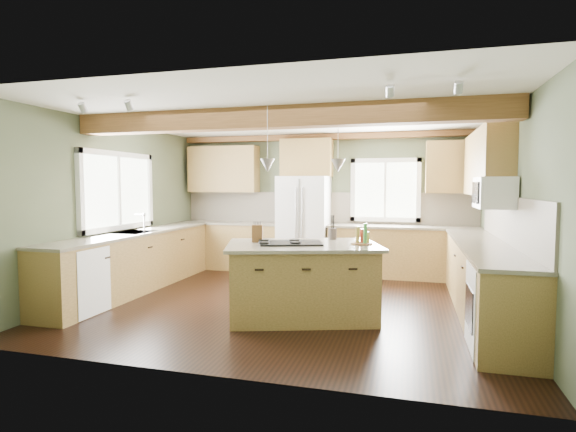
# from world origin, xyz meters

# --- Properties ---
(floor) EXTENTS (5.60, 5.60, 0.00)m
(floor) POSITION_xyz_m (0.00, 0.00, 0.00)
(floor) COLOR black
(floor) RESTS_ON ground
(ceiling) EXTENTS (5.60, 5.60, 0.00)m
(ceiling) POSITION_xyz_m (0.00, 0.00, 2.60)
(ceiling) COLOR silver
(ceiling) RESTS_ON wall_back
(wall_back) EXTENTS (5.60, 0.00, 5.60)m
(wall_back) POSITION_xyz_m (0.00, 2.50, 1.30)
(wall_back) COLOR #475139
(wall_back) RESTS_ON ground
(wall_left) EXTENTS (0.00, 5.00, 5.00)m
(wall_left) POSITION_xyz_m (-2.80, 0.00, 1.30)
(wall_left) COLOR #475139
(wall_left) RESTS_ON ground
(wall_right) EXTENTS (0.00, 5.00, 5.00)m
(wall_right) POSITION_xyz_m (2.80, 0.00, 1.30)
(wall_right) COLOR #475139
(wall_right) RESTS_ON ground
(ceiling_beam) EXTENTS (5.55, 0.26, 0.26)m
(ceiling_beam) POSITION_xyz_m (0.00, -0.60, 2.47)
(ceiling_beam) COLOR #513217
(ceiling_beam) RESTS_ON ceiling
(soffit_trim) EXTENTS (5.55, 0.20, 0.10)m
(soffit_trim) POSITION_xyz_m (0.00, 2.40, 2.54)
(soffit_trim) COLOR #513217
(soffit_trim) RESTS_ON ceiling
(backsplash_back) EXTENTS (5.58, 0.03, 0.58)m
(backsplash_back) POSITION_xyz_m (0.00, 2.48, 1.21)
(backsplash_back) COLOR brown
(backsplash_back) RESTS_ON wall_back
(backsplash_right) EXTENTS (0.03, 3.70, 0.58)m
(backsplash_right) POSITION_xyz_m (2.78, 0.05, 1.21)
(backsplash_right) COLOR brown
(backsplash_right) RESTS_ON wall_right
(base_cab_back_left) EXTENTS (2.02, 0.60, 0.88)m
(base_cab_back_left) POSITION_xyz_m (-1.79, 2.20, 0.44)
(base_cab_back_left) COLOR brown
(base_cab_back_left) RESTS_ON floor
(counter_back_left) EXTENTS (2.06, 0.64, 0.04)m
(counter_back_left) POSITION_xyz_m (-1.79, 2.20, 0.90)
(counter_back_left) COLOR #473E34
(counter_back_left) RESTS_ON base_cab_back_left
(base_cab_back_right) EXTENTS (2.62, 0.60, 0.88)m
(base_cab_back_right) POSITION_xyz_m (1.49, 2.20, 0.44)
(base_cab_back_right) COLOR brown
(base_cab_back_right) RESTS_ON floor
(counter_back_right) EXTENTS (2.66, 0.64, 0.04)m
(counter_back_right) POSITION_xyz_m (1.49, 2.20, 0.90)
(counter_back_right) COLOR #473E34
(counter_back_right) RESTS_ON base_cab_back_right
(base_cab_left) EXTENTS (0.60, 3.70, 0.88)m
(base_cab_left) POSITION_xyz_m (-2.50, 0.05, 0.44)
(base_cab_left) COLOR brown
(base_cab_left) RESTS_ON floor
(counter_left) EXTENTS (0.64, 3.74, 0.04)m
(counter_left) POSITION_xyz_m (-2.50, 0.05, 0.90)
(counter_left) COLOR #473E34
(counter_left) RESTS_ON base_cab_left
(base_cab_right) EXTENTS (0.60, 3.70, 0.88)m
(base_cab_right) POSITION_xyz_m (2.50, 0.05, 0.44)
(base_cab_right) COLOR brown
(base_cab_right) RESTS_ON floor
(counter_right) EXTENTS (0.64, 3.74, 0.04)m
(counter_right) POSITION_xyz_m (2.50, 0.05, 0.90)
(counter_right) COLOR #473E34
(counter_right) RESTS_ON base_cab_right
(upper_cab_back_left) EXTENTS (1.40, 0.35, 0.90)m
(upper_cab_back_left) POSITION_xyz_m (-1.99, 2.33, 1.95)
(upper_cab_back_left) COLOR brown
(upper_cab_back_left) RESTS_ON wall_back
(upper_cab_over_fridge) EXTENTS (0.96, 0.35, 0.70)m
(upper_cab_over_fridge) POSITION_xyz_m (-0.30, 2.33, 2.15)
(upper_cab_over_fridge) COLOR brown
(upper_cab_over_fridge) RESTS_ON wall_back
(upper_cab_right) EXTENTS (0.35, 2.20, 0.90)m
(upper_cab_right) POSITION_xyz_m (2.62, 0.90, 1.95)
(upper_cab_right) COLOR brown
(upper_cab_right) RESTS_ON wall_right
(upper_cab_back_corner) EXTENTS (0.90, 0.35, 0.90)m
(upper_cab_back_corner) POSITION_xyz_m (2.30, 2.33, 1.95)
(upper_cab_back_corner) COLOR brown
(upper_cab_back_corner) RESTS_ON wall_back
(window_left) EXTENTS (0.04, 1.60, 1.05)m
(window_left) POSITION_xyz_m (-2.78, 0.05, 1.55)
(window_left) COLOR white
(window_left) RESTS_ON wall_left
(window_back) EXTENTS (1.10, 0.04, 1.00)m
(window_back) POSITION_xyz_m (1.15, 2.48, 1.55)
(window_back) COLOR white
(window_back) RESTS_ON wall_back
(sink) EXTENTS (0.50, 0.65, 0.03)m
(sink) POSITION_xyz_m (-2.50, 0.05, 0.91)
(sink) COLOR #262628
(sink) RESTS_ON counter_left
(faucet) EXTENTS (0.02, 0.02, 0.28)m
(faucet) POSITION_xyz_m (-2.32, 0.05, 1.05)
(faucet) COLOR #B2B2B7
(faucet) RESTS_ON sink
(dishwasher) EXTENTS (0.60, 0.60, 0.84)m
(dishwasher) POSITION_xyz_m (-2.49, -1.25, 0.43)
(dishwasher) COLOR white
(dishwasher) RESTS_ON floor
(oven) EXTENTS (0.60, 0.72, 0.84)m
(oven) POSITION_xyz_m (2.49, -1.25, 0.43)
(oven) COLOR white
(oven) RESTS_ON floor
(microwave) EXTENTS (0.40, 0.70, 0.38)m
(microwave) POSITION_xyz_m (2.58, -0.05, 1.55)
(microwave) COLOR white
(microwave) RESTS_ON wall_right
(pendant_left) EXTENTS (0.18, 0.18, 0.16)m
(pendant_left) POSITION_xyz_m (-0.08, -0.74, 1.88)
(pendant_left) COLOR #B2B2B7
(pendant_left) RESTS_ON ceiling
(pendant_right) EXTENTS (0.18, 0.18, 0.16)m
(pendant_right) POSITION_xyz_m (0.74, -0.47, 1.88)
(pendant_right) COLOR #B2B2B7
(pendant_right) RESTS_ON ceiling
(refrigerator) EXTENTS (0.90, 0.74, 1.80)m
(refrigerator) POSITION_xyz_m (-0.30, 2.12, 0.90)
(refrigerator) COLOR white
(refrigerator) RESTS_ON floor
(island) EXTENTS (1.96, 1.53, 0.88)m
(island) POSITION_xyz_m (0.33, -0.60, 0.44)
(island) COLOR brown
(island) RESTS_ON floor
(island_top) EXTENTS (2.11, 1.68, 0.04)m
(island_top) POSITION_xyz_m (0.33, -0.60, 0.90)
(island_top) COLOR #473E34
(island_top) RESTS_ON island
(cooktop) EXTENTS (0.86, 0.70, 0.02)m
(cooktop) POSITION_xyz_m (0.19, -0.65, 0.93)
(cooktop) COLOR black
(cooktop) RESTS_ON island_top
(knife_block) EXTENTS (0.15, 0.12, 0.22)m
(knife_block) POSITION_xyz_m (-0.26, -0.60, 1.03)
(knife_block) COLOR #592C1A
(knife_block) RESTS_ON island_top
(utensil_crock) EXTENTS (0.12, 0.12, 0.15)m
(utensil_crock) POSITION_xyz_m (0.61, -0.07, 0.99)
(utensil_crock) COLOR #403933
(utensil_crock) RESTS_ON island_top
(bottle_tray) EXTENTS (0.27, 0.27, 0.24)m
(bottle_tray) POSITION_xyz_m (1.04, -0.46, 1.04)
(bottle_tray) COLOR #5A2E1B
(bottle_tray) RESTS_ON island_top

